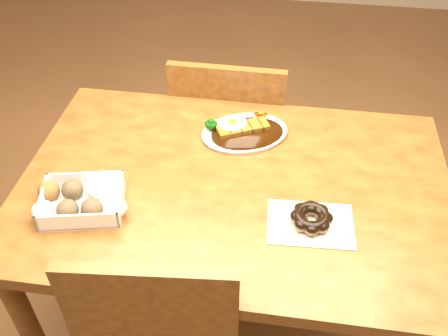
# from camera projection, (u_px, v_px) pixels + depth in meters

# --- Properties ---
(ground) EXTENTS (6.00, 6.00, 0.00)m
(ground) POSITION_uv_depth(u_px,v_px,m) (232.00, 325.00, 1.89)
(ground) COLOR brown
(ground) RESTS_ON ground
(table) EXTENTS (1.20, 0.80, 0.75)m
(table) POSITION_uv_depth(u_px,v_px,m) (234.00, 207.00, 1.46)
(table) COLOR #532E10
(table) RESTS_ON ground
(chair_far) EXTENTS (0.42, 0.42, 0.87)m
(chair_far) POSITION_uv_depth(u_px,v_px,m) (231.00, 138.00, 1.98)
(chair_far) COLOR #532E10
(chair_far) RESTS_ON ground
(katsu_curry_plate) EXTENTS (0.32, 0.27, 0.05)m
(katsu_curry_plate) POSITION_uv_depth(u_px,v_px,m) (243.00, 131.00, 1.54)
(katsu_curry_plate) COLOR white
(katsu_curry_plate) RESTS_ON table
(donut_box) EXTENTS (0.25, 0.20, 0.06)m
(donut_box) POSITION_uv_depth(u_px,v_px,m) (80.00, 200.00, 1.30)
(donut_box) COLOR white
(donut_box) RESTS_ON table
(pon_de_ring) EXTENTS (0.23, 0.16, 0.04)m
(pon_de_ring) POSITION_uv_depth(u_px,v_px,m) (311.00, 218.00, 1.26)
(pon_de_ring) COLOR silver
(pon_de_ring) RESTS_ON table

